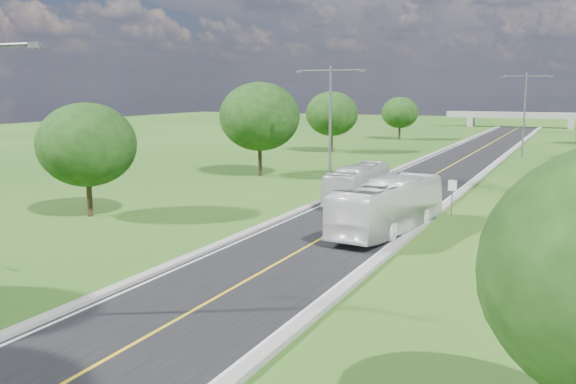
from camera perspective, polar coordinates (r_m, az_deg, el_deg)
ground at (r=65.34m, az=13.43°, el=1.75°), size 260.00×260.00×0.00m
road at (r=71.19m, az=14.40°, el=2.34°), size 8.00×150.00×0.06m
curb_left at (r=72.06m, az=11.08°, el=2.60°), size 0.50×150.00×0.22m
curb_right at (r=70.54m, az=17.80°, el=2.19°), size 0.50×150.00×0.22m
speed_limit_sign at (r=42.74m, az=14.39°, el=0.04°), size 0.55×0.09×2.40m
overpass at (r=144.24m, az=19.91°, el=6.37°), size 30.00×3.00×3.20m
streetlight_mid_left at (r=52.10m, az=3.78°, el=6.71°), size 5.90×0.25×10.00m
streetlight_far_right at (r=81.87m, az=20.30°, el=7.07°), size 5.90×0.25×10.00m
tree_lb at (r=42.85m, az=-17.45°, el=4.03°), size 6.30×6.30×7.33m
tree_lc at (r=60.38m, az=-2.53°, el=6.72°), size 7.56×7.56×8.79m
tree_ld at (r=83.13m, az=3.92°, el=6.96°), size 6.72×6.72×7.82m
tree_le at (r=105.22m, az=9.92°, el=6.97°), size 5.88×5.88×6.84m
bus_outbound at (r=36.99m, az=8.93°, el=-1.21°), size 4.01×11.14×3.03m
bus_inbound at (r=46.72m, az=6.23°, el=0.76°), size 2.38×9.47×2.63m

